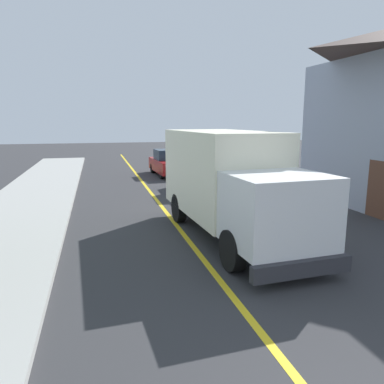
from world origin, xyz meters
TOP-DOWN VIEW (x-y plane):
  - centre_line_yellow at (0.00, 10.00)m, footprint 0.16×56.00m
  - box_truck at (1.36, 8.84)m, footprint 2.82×7.31m
  - parked_car_near at (2.31, 15.63)m, footprint 1.85×4.42m
  - parked_car_mid at (2.02, 21.99)m, footprint 2.01×4.48m

SIDE VIEW (x-z plane):
  - centre_line_yellow at x=0.00m, z-range 0.00..0.01m
  - parked_car_near at x=2.31m, z-range -0.04..1.63m
  - parked_car_mid at x=2.02m, z-range -0.04..1.63m
  - box_truck at x=1.36m, z-range 0.17..3.37m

